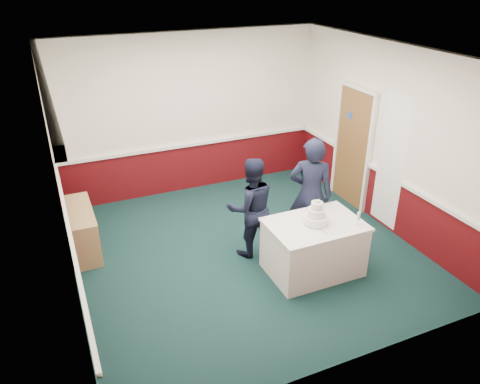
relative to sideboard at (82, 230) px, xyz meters
name	(u,v)px	position (x,y,z in m)	size (l,w,h in m)	color
ground	(245,251)	(2.28, -1.05, -0.35)	(5.00, 5.00, 0.00)	#132F2F
room_shell	(234,118)	(2.36, -0.44, 1.62)	(5.00, 5.00, 3.00)	white
sideboard	(82,230)	(0.00, 0.00, 0.00)	(0.41, 1.20, 0.70)	#9A7D4A
cake_table	(314,247)	(2.97, -1.90, 0.05)	(1.32, 0.92, 0.79)	white
wedding_cake	(316,216)	(2.97, -1.90, 0.55)	(0.35, 0.35, 0.36)	white
cake_knife	(321,231)	(2.94, -2.10, 0.44)	(0.01, 0.22, 0.01)	silver
champagne_flute	(359,217)	(3.47, -2.18, 0.58)	(0.05, 0.05, 0.21)	silver
person_man	(251,208)	(2.34, -1.11, 0.43)	(0.76, 0.59, 1.56)	black
person_woman	(310,195)	(3.24, -1.30, 0.55)	(0.66, 0.43, 1.81)	black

